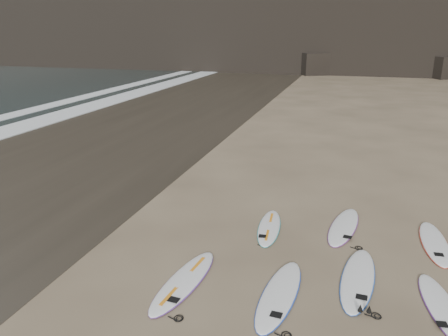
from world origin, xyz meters
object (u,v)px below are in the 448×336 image
at_px(surfboard_0, 184,281).
at_px(surfboard_2, 358,278).
at_px(surfboard_5, 269,227).
at_px(surfboard_7, 435,243).
at_px(surfboard_1, 280,294).
at_px(surfboard_3, 442,306).
at_px(surfboard_6, 344,226).

bearing_deg(surfboard_0, surfboard_2, 23.82).
relative_size(surfboard_5, surfboard_7, 0.92).
bearing_deg(surfboard_0, surfboard_1, 8.88).
relative_size(surfboard_1, surfboard_3, 1.15).
xyz_separation_m(surfboard_1, surfboard_6, (1.15, 3.67, -0.00)).
bearing_deg(surfboard_3, surfboard_7, 75.66).
bearing_deg(surfboard_1, surfboard_5, 109.30).
xyz_separation_m(surfboard_5, surfboard_6, (1.94, 0.63, 0.01)).
distance_m(surfboard_2, surfboard_6, 2.64).
height_order(surfboard_2, surfboard_5, surfboard_2).
distance_m(surfboard_1, surfboard_5, 3.13).
relative_size(surfboard_1, surfboard_7, 1.06).
bearing_deg(surfboard_3, surfboard_5, 138.29).
height_order(surfboard_2, surfboard_7, surfboard_2).
relative_size(surfboard_1, surfboard_6, 1.02).
bearing_deg(surfboard_5, surfboard_0, -116.63).
distance_m(surfboard_2, surfboard_5, 3.06).
xyz_separation_m(surfboard_0, surfboard_1, (2.04, 0.11, -0.00)).
relative_size(surfboard_1, surfboard_5, 1.16).
bearing_deg(surfboard_3, surfboard_2, 151.83).
bearing_deg(surfboard_2, surfboard_5, 144.68).
distance_m(surfboard_1, surfboard_6, 3.84).
xyz_separation_m(surfboard_2, surfboard_6, (-0.38, 2.62, -0.00)).
distance_m(surfboard_5, surfboard_7, 4.19).
relative_size(surfboard_0, surfboard_5, 1.16).
bearing_deg(surfboard_7, surfboard_6, 170.03).
height_order(surfboard_0, surfboard_2, surfboard_2).
xyz_separation_m(surfboard_1, surfboard_3, (3.10, 0.49, -0.01)).
relative_size(surfboard_0, surfboard_1, 1.00).
relative_size(surfboard_0, surfboard_7, 1.07).
distance_m(surfboard_1, surfboard_7, 4.75).
height_order(surfboard_5, surfboard_7, surfboard_7).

